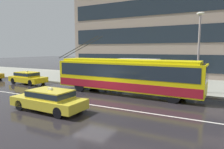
{
  "coord_description": "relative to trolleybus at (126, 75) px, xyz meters",
  "views": [
    {
      "loc": [
        7.66,
        -12.11,
        3.6
      ],
      "look_at": [
        -0.22,
        3.09,
        1.52
      ],
      "focal_mm": 32.41,
      "sensor_mm": 36.0,
      "label": 1
    }
  ],
  "objects": [
    {
      "name": "ground_plane",
      "position": [
        -1.12,
        -2.98,
        -1.56
      ],
      "size": [
        160.0,
        160.0,
        0.0
      ],
      "primitive_type": "plane",
      "color": "#262226"
    },
    {
      "name": "sidewalk_slab",
      "position": [
        -1.12,
        6.6,
        -1.49
      ],
      "size": [
        80.0,
        10.0,
        0.14
      ],
      "primitive_type": "cube",
      "color": "gray",
      "rests_on": "ground_plane"
    },
    {
      "name": "lane_centre_line",
      "position": [
        -1.12,
        -4.18,
        -1.56
      ],
      "size": [
        72.0,
        0.14,
        0.01
      ],
      "primitive_type": "cube",
      "color": "silver",
      "rests_on": "ground_plane"
    },
    {
      "name": "trolleybus",
      "position": [
        0.0,
        0.0,
        0.0
      ],
      "size": [
        13.07,
        2.89,
        4.82
      ],
      "color": "yellow",
      "rests_on": "ground_plane"
    },
    {
      "name": "taxi_oncoming_near",
      "position": [
        -2.17,
        -6.39,
        -0.86
      ],
      "size": [
        4.69,
        1.9,
        1.39
      ],
      "color": "yellow",
      "rests_on": "ground_plane"
    },
    {
      "name": "taxi_queued_behind_bus",
      "position": [
        -11.35,
        -0.24,
        -0.86
      ],
      "size": [
        4.37,
        1.99,
        1.39
      ],
      "color": "yellow",
      "rests_on": "ground_plane"
    },
    {
      "name": "bus_shelter",
      "position": [
        -0.32,
        3.82,
        0.52
      ],
      "size": [
        4.09,
        1.68,
        2.6
      ],
      "color": "gray",
      "rests_on": "sidewalk_slab"
    },
    {
      "name": "pedestrian_at_shelter",
      "position": [
        -3.09,
        3.33,
        0.22
      ],
      "size": [
        1.47,
        1.47,
        2.03
      ],
      "color": "black",
      "rests_on": "sidewalk_slab"
    },
    {
      "name": "pedestrian_approaching_curb",
      "position": [
        -4.44,
        2.02,
        -0.47
      ],
      "size": [
        0.5,
        0.5,
        1.61
      ],
      "color": "black",
      "rests_on": "sidewalk_slab"
    },
    {
      "name": "pedestrian_walking_past",
      "position": [
        -4.22,
        4.0,
        0.1
      ],
      "size": [
        1.18,
        1.18,
        1.97
      ],
      "color": "black",
      "rests_on": "sidewalk_slab"
    },
    {
      "name": "street_lamp",
      "position": [
        5.21,
        2.67,
        2.4
      ],
      "size": [
        0.6,
        0.32,
        6.44
      ],
      "color": "gray",
      "rests_on": "sidewalk_slab"
    }
  ]
}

